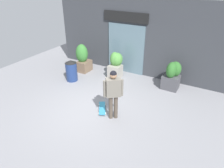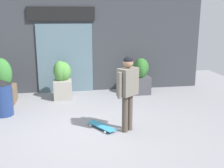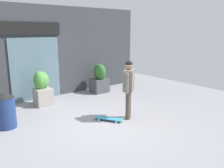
{
  "view_description": "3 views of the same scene",
  "coord_description": "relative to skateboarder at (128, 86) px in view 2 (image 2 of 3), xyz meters",
  "views": [
    {
      "loc": [
        3.53,
        -4.95,
        4.14
      ],
      "look_at": [
        0.53,
        0.28,
        0.98
      ],
      "focal_mm": 33.69,
      "sensor_mm": 36.0,
      "label": 1
    },
    {
      "loc": [
        -0.45,
        -5.69,
        2.49
      ],
      "look_at": [
        0.53,
        0.28,
        0.98
      ],
      "focal_mm": 44.46,
      "sensor_mm": 36.0,
      "label": 2
    },
    {
      "loc": [
        -3.47,
        -4.76,
        2.47
      ],
      "look_at": [
        0.53,
        0.28,
        0.98
      ],
      "focal_mm": 37.41,
      "sensor_mm": 36.0,
      "label": 3
    }
  ],
  "objects": [
    {
      "name": "ground_plane",
      "position": [
        -0.8,
        0.12,
        -1.01
      ],
      "size": [
        12.0,
        12.0,
        0.0
      ],
      "primitive_type": "plane",
      "color": "gray"
    },
    {
      "name": "building_facade",
      "position": [
        -0.82,
        3.61,
        0.64
      ],
      "size": [
        8.15,
        0.31,
        3.34
      ],
      "color": "#383A3F",
      "rests_on": "ground_plane"
    },
    {
      "name": "skateboarder",
      "position": [
        0.0,
        0.0,
        0.0
      ],
      "size": [
        0.51,
        0.47,
        1.66
      ],
      "rotation": [
        0.0,
        0.0,
        2.23
      ],
      "color": "#4C4238",
      "rests_on": "ground_plane"
    },
    {
      "name": "skateboard",
      "position": [
        -0.55,
        0.2,
        -0.95
      ],
      "size": [
        0.6,
        0.78,
        0.08
      ],
      "rotation": [
        0.0,
        0.0,
        2.14
      ],
      "color": "teal",
      "rests_on": "ground_plane"
    },
    {
      "name": "planter_box_left",
      "position": [
        -3.09,
        2.53,
        -0.34
      ],
      "size": [
        0.65,
        0.65,
        1.31
      ],
      "color": "brown",
      "rests_on": "ground_plane"
    },
    {
      "name": "planter_box_right",
      "position": [
        -1.42,
        2.74,
        -0.35
      ],
      "size": [
        0.54,
        0.64,
        1.16
      ],
      "color": "gray",
      "rests_on": "ground_plane"
    },
    {
      "name": "planter_box_mid",
      "position": [
        1.05,
        2.87,
        -0.41
      ],
      "size": [
        0.65,
        0.69,
        1.16
      ],
      "color": "#47474C",
      "rests_on": "ground_plane"
    },
    {
      "name": "trash_bin",
      "position": [
        -2.9,
        1.46,
        -0.54
      ],
      "size": [
        0.5,
        0.5,
        0.93
      ],
      "color": "navy",
      "rests_on": "ground_plane"
    }
  ]
}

